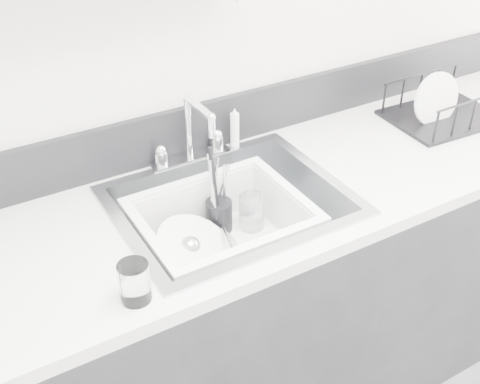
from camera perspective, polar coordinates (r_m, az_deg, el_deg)
counter_run at (r=1.98m, az=-0.75°, el=-11.86°), size 3.20×0.62×0.92m
backsplash at (r=1.86m, az=-5.46°, el=5.70°), size 3.20×0.02×0.16m
sink at (r=1.73m, az=-0.84°, el=-3.31°), size 0.64×0.52×0.20m
faucet at (r=1.83m, az=-4.70°, el=4.48°), size 0.26×0.18×0.23m
side_sprayer at (r=1.90m, az=-0.50°, el=6.09°), size 0.03×0.03×0.14m
wash_tub at (r=1.69m, az=-1.69°, el=-3.96°), size 0.55×0.49×0.18m
plate_stack at (r=1.70m, az=-4.11°, el=-5.62°), size 0.26×0.25×0.10m
utensil_cup at (r=1.79m, az=-2.02°, el=-2.03°), size 0.08×0.08×0.27m
ladle at (r=1.70m, az=-2.68°, el=-5.42°), size 0.26×0.16×0.07m
tumbler_in_tub at (r=1.80m, az=1.09°, el=-1.88°), size 0.08×0.08×0.11m
tumbler_counter at (r=1.37m, az=-9.97°, el=-8.42°), size 0.08×0.08×0.10m
dish_rack at (r=2.20m, az=18.89°, el=8.14°), size 0.39×0.30×0.13m
bowl_small at (r=1.74m, az=3.59°, el=-5.11°), size 0.15×0.15×0.04m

